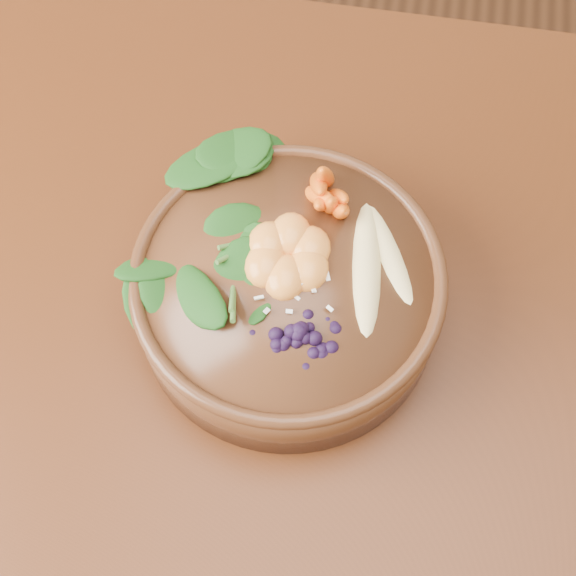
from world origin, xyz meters
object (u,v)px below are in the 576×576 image
banana_halves (379,253)px  mandarin_cluster (288,248)px  kale_heap (231,211)px  blueberry_pile (300,324)px  stoneware_bowl (288,294)px  carrot_cluster (334,173)px

banana_halves → mandarin_cluster: 0.07m
kale_heap → mandarin_cluster: 0.06m
mandarin_cluster → blueberry_pile: 0.07m
blueberry_pile → stoneware_bowl: bearing=109.5°
banana_halves → mandarin_cluster: mandarin_cluster is taller
mandarin_cluster → blueberry_pile: size_ratio=0.69×
kale_heap → banana_halves: (0.12, -0.01, -0.01)m
stoneware_bowl → carrot_cluster: 0.11m
carrot_cluster → banana_halves: 0.07m
carrot_cluster → banana_halves: (0.04, -0.05, -0.02)m
kale_heap → carrot_cluster: bearing=27.1°
stoneware_bowl → carrot_cluster: carrot_cluster is taller
carrot_cluster → banana_halves: size_ratio=0.48×
banana_halves → mandarin_cluster: bearing=170.3°
stoneware_bowl → banana_halves: 0.09m
banana_halves → blueberry_pile: bearing=-141.5°
stoneware_bowl → kale_heap: bearing=143.5°
stoneware_bowl → blueberry_pile: bearing=-70.5°
banana_halves → blueberry_pile: blueberry_pile is taller
kale_heap → blueberry_pile: (0.07, -0.09, -0.00)m
kale_heap → stoneware_bowl: bearing=-36.5°
stoneware_bowl → banana_halves: size_ratio=1.73×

